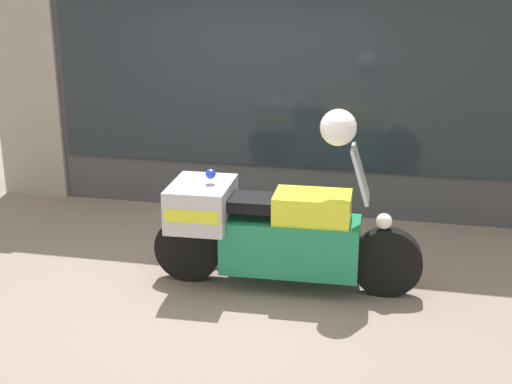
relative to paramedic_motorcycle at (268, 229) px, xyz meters
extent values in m
plane|color=gray|center=(-0.46, 0.13, -0.54)|extent=(60.00, 60.00, 0.00)
cube|color=#424247|center=(-0.46, 2.13, 1.33)|extent=(6.51, 0.40, 3.73)
cube|color=gray|center=(-3.31, 2.16, 1.33)|extent=(0.81, 0.55, 3.73)
cube|color=#1E262D|center=(-0.09, 1.92, 1.38)|extent=(5.47, 0.02, 2.73)
cube|color=slate|center=(-0.13, 2.14, -0.26)|extent=(5.25, 0.30, 0.55)
cube|color=silver|center=(-0.13, 2.28, 0.67)|extent=(5.25, 0.02, 1.36)
cube|color=beige|center=(-0.13, 2.14, 1.34)|extent=(5.25, 0.30, 0.02)
cube|color=black|center=(-2.12, 2.14, 1.38)|extent=(0.18, 0.04, 0.06)
cube|color=#B7B2A8|center=(-1.13, 2.14, 1.38)|extent=(0.18, 0.04, 0.06)
cube|color=navy|center=(-0.13, 2.14, 1.38)|extent=(0.18, 0.04, 0.06)
cube|color=#C68E19|center=(0.86, 2.14, 1.38)|extent=(0.18, 0.04, 0.06)
cube|color=maroon|center=(1.86, 2.14, 1.38)|extent=(0.18, 0.04, 0.06)
cube|color=#2866B7|center=(-1.37, 2.08, 0.15)|extent=(0.19, 0.02, 0.27)
cube|color=yellow|center=(1.10, 2.08, 0.15)|extent=(0.19, 0.02, 0.27)
cylinder|color=black|center=(1.04, 0.03, -0.23)|extent=(0.61, 0.16, 0.61)
cylinder|color=black|center=(-0.73, -0.02, -0.23)|extent=(0.61, 0.16, 0.61)
cube|color=#1E8456|center=(0.20, 0.01, -0.13)|extent=(1.22, 0.51, 0.48)
cube|color=yellow|center=(0.38, 0.01, 0.21)|extent=(0.67, 0.45, 0.27)
cube|color=black|center=(-0.07, 0.00, 0.24)|extent=(0.71, 0.38, 0.10)
cube|color=#B7B7BC|center=(-0.60, -0.02, 0.20)|extent=(0.55, 0.70, 0.38)
cube|color=yellow|center=(-0.60, -0.02, 0.20)|extent=(0.49, 0.71, 0.11)
cube|color=#B2BCC6|center=(0.78, 0.03, 0.55)|extent=(0.18, 0.34, 0.47)
sphere|color=white|center=(0.99, 0.03, 0.14)|extent=(0.14, 0.14, 0.14)
sphere|color=blue|center=(-0.51, -0.02, 0.48)|extent=(0.09, 0.09, 0.09)
sphere|color=white|center=(0.58, 0.02, 0.94)|extent=(0.31, 0.31, 0.31)
camera|label=1|loc=(1.13, -5.73, 2.28)|focal=50.00mm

